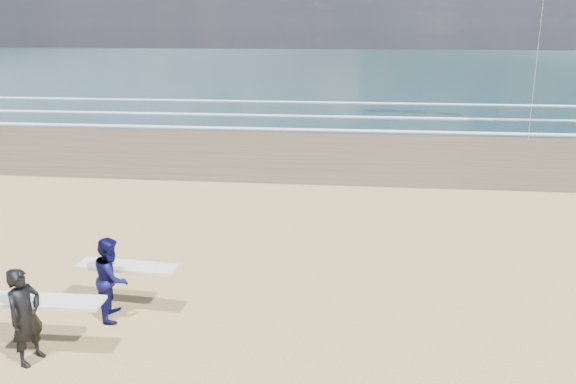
# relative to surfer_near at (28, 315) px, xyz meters

# --- Properties ---
(ocean) EXTENTS (220.00, 100.00, 0.02)m
(ocean) POSITION_rel_surfer_near_xyz_m (20.86, 71.57, -0.96)
(ocean) COLOR #193437
(ocean) RESTS_ON ground
(foam_breakers) EXTENTS (220.00, 11.70, 0.05)m
(foam_breakers) POSITION_rel_surfer_near_xyz_m (20.86, 27.67, -0.92)
(foam_breakers) COLOR white
(foam_breakers) RESTS_ON ground
(surfer_near) EXTENTS (2.21, 1.03, 1.91)m
(surfer_near) POSITION_rel_surfer_near_xyz_m (0.00, 0.00, 0.00)
(surfer_near) COLOR black
(surfer_near) RESTS_ON ground
(surfer_far) EXTENTS (2.23, 1.20, 1.83)m
(surfer_far) POSITION_rel_surfer_near_xyz_m (0.89, 1.67, -0.05)
(surfer_far) COLOR #0A0B3D
(surfer_far) RESTS_ON ground
(kite_1) EXTENTS (6.54, 4.82, 11.62)m
(kite_1) POSITION_rel_surfer_near_xyz_m (16.47, 23.37, 5.72)
(kite_1) COLOR slate
(kite_1) RESTS_ON ground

